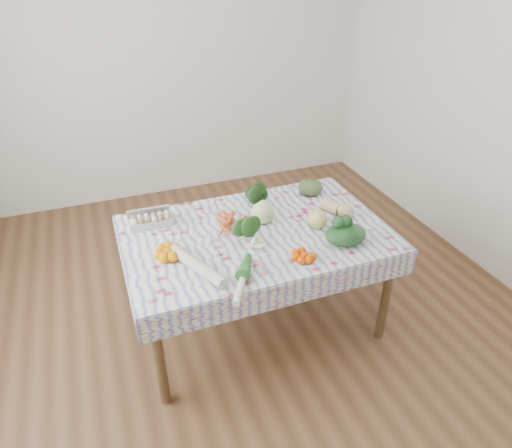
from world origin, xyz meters
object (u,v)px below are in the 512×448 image
at_px(dining_table, 256,243).
at_px(butternut_squash, 338,207).
at_px(cabbage, 263,213).
at_px(grapefruit, 318,219).
at_px(kabocha_squash, 310,187).
at_px(egg_carton, 151,221).

xyz_separation_m(dining_table, butternut_squash, (0.59, 0.01, 0.14)).
height_order(cabbage, grapefruit, cabbage).
distance_m(kabocha_squash, grapefruit, 0.46).
bearing_deg(cabbage, butternut_squash, -9.27).
xyz_separation_m(cabbage, butternut_squash, (0.51, -0.08, -0.02)).
height_order(dining_table, kabocha_squash, kabocha_squash).
height_order(kabocha_squash, cabbage, cabbage).
distance_m(egg_carton, grapefruit, 1.07).
xyz_separation_m(butternut_squash, grapefruit, (-0.20, -0.10, 0.01)).
bearing_deg(kabocha_squash, dining_table, -148.33).
height_order(dining_table, egg_carton, egg_carton).
bearing_deg(cabbage, egg_carton, 163.08).
bearing_deg(kabocha_squash, cabbage, -152.15).
relative_size(egg_carton, cabbage, 1.87).
height_order(egg_carton, kabocha_squash, kabocha_squash).
bearing_deg(butternut_squash, kabocha_squash, 69.88).
bearing_deg(egg_carton, kabocha_squash, 2.73).
bearing_deg(dining_table, grapefruit, -13.12).
bearing_deg(grapefruit, cabbage, 149.02).
bearing_deg(kabocha_squash, egg_carton, -178.21).
bearing_deg(egg_carton, dining_table, -25.51).
height_order(cabbage, butternut_squash, cabbage).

